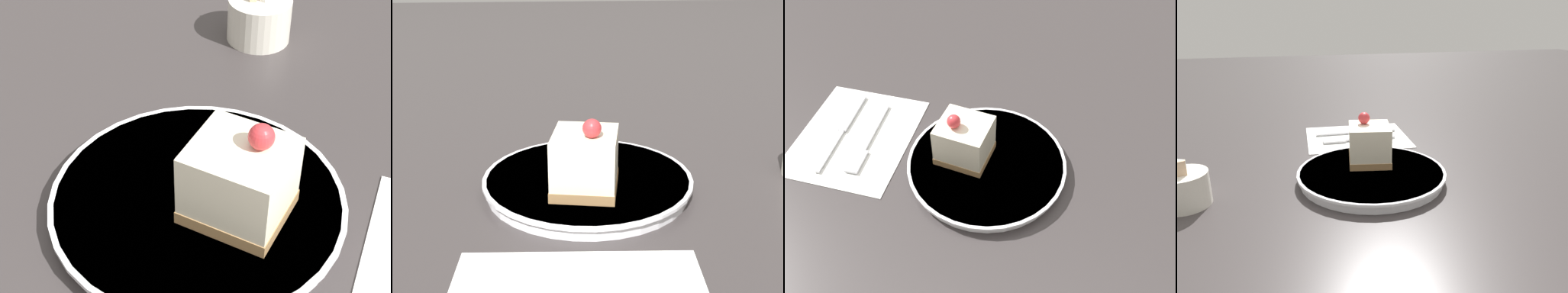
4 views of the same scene
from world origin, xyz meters
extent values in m
plane|color=#383333|center=(0.00, 0.00, 0.00)|extent=(4.00, 4.00, 0.00)
cylinder|color=white|center=(-0.04, 0.03, 0.01)|extent=(0.24, 0.24, 0.02)
cylinder|color=white|center=(-0.04, 0.03, 0.02)|extent=(0.25, 0.25, 0.00)
cube|color=#9E7547|center=(0.00, 0.02, 0.02)|extent=(0.09, 0.08, 0.01)
cube|color=#EFE5C6|center=(0.00, 0.02, 0.06)|extent=(0.09, 0.08, 0.06)
sphere|color=red|center=(0.01, 0.03, 0.10)|extent=(0.02, 0.02, 0.02)
cube|color=white|center=(0.20, 0.00, 0.00)|extent=(0.20, 0.24, 0.00)
cube|color=silver|center=(0.17, -0.02, 0.01)|extent=(0.01, 0.11, 0.00)
cube|color=silver|center=(0.17, 0.06, 0.01)|extent=(0.02, 0.05, 0.00)
cube|color=silver|center=(0.22, -0.05, 0.01)|extent=(0.02, 0.09, 0.00)
cube|color=silver|center=(0.22, 0.04, 0.01)|extent=(0.01, 0.09, 0.00)
camera|label=1|loc=(0.08, -0.34, 0.41)|focal=60.00mm
camera|label=2|loc=(0.56, -0.02, 0.29)|focal=50.00mm
camera|label=3|loc=(-0.12, 0.47, 0.54)|focal=40.00mm
camera|label=4|loc=(-0.61, 0.17, 0.27)|focal=35.00mm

